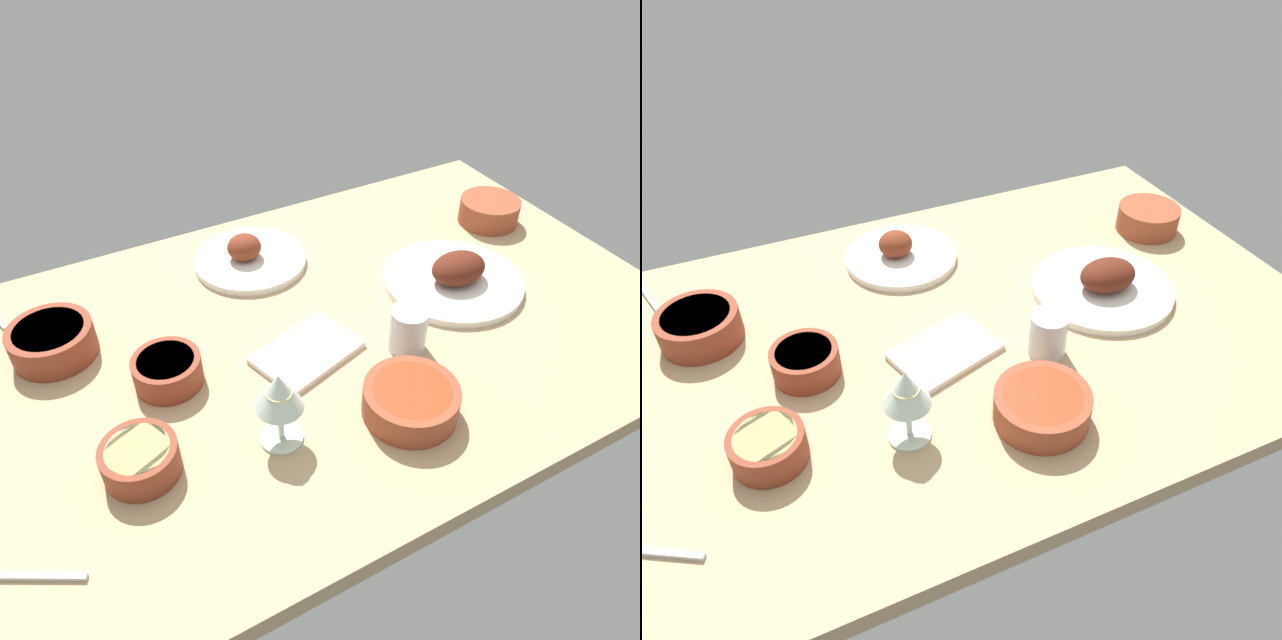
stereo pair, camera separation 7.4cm
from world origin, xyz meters
TOP-DOWN VIEW (x-y plane):
  - dining_table at (0.00, 0.00)cm, footprint 140.00×90.00cm
  - plate_center_main at (31.30, -1.25)cm, footprint 29.01×29.01cm
  - plate_far_side at (-3.08, 26.66)cm, footprint 24.42×24.42cm
  - bowl_onions at (54.46, 15.17)cm, footprint 14.06×14.06cm
  - bowl_sauce at (2.69, -25.78)cm, footprint 15.84×15.84cm
  - bowl_cream at (-29.85, 0.13)cm, footprint 11.86×11.86cm
  - bowl_pasta at (-45.79, 16.80)cm, footprint 15.02×15.02cm
  - bowl_potatoes at (-39.21, -16.11)cm, footprint 11.62×11.62cm
  - wine_glass at (-18.20, -20.50)cm, footprint 7.60×7.60cm
  - water_tumbler at (11.44, -12.39)cm, footprint 6.89×6.89cm
  - folded_napkin at (-5.66, -5.39)cm, footprint 21.25×17.21cm
  - fork_loose at (-58.59, -24.53)cm, footprint 16.84×9.90cm

SIDE VIEW (x-z plane):
  - dining_table at x=0.00cm, z-range 0.00..4.00cm
  - fork_loose at x=-58.59cm, z-range 4.00..4.80cm
  - folded_napkin at x=-5.66cm, z-range 4.00..5.20cm
  - plate_far_side at x=-3.08cm, z-range 2.11..9.09cm
  - plate_center_main at x=31.30cm, z-range 2.22..9.76cm
  - bowl_cream at x=-29.85cm, z-range 4.24..9.65cm
  - bowl_potatoes at x=-39.21cm, z-range 4.24..9.65cm
  - bowl_sauce at x=2.69cm, z-range 4.24..9.66cm
  - bowl_onions at x=54.46cm, z-range 4.25..10.08cm
  - bowl_pasta at x=-45.79cm, z-range 4.25..10.42cm
  - water_tumbler at x=11.44cm, z-range 4.00..12.49cm
  - wine_glass at x=-18.20cm, z-range 6.93..20.93cm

